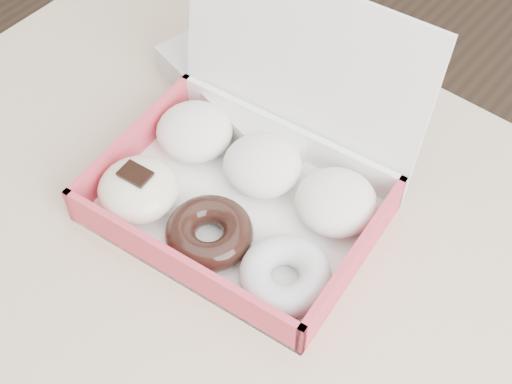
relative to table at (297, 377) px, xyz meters
The scene contains 3 objects.
table is the anchor object (origin of this frame).
donut_box 0.22m from the table, 147.42° to the left, with size 0.32×0.29×0.22m.
newspapers 0.37m from the table, 132.88° to the left, with size 0.24×0.20×0.04m, color white.
Camera 1 is at (0.16, -0.27, 1.39)m, focal length 50.00 mm.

